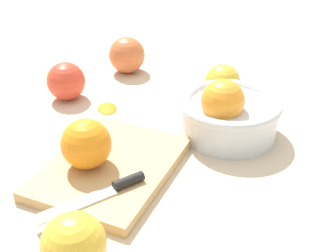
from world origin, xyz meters
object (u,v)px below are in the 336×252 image
apple_front_left (127,55)px  cutting_board (111,167)px  bowl (229,113)px  apple_front_left_2 (66,81)px  orange_on_board (86,144)px  apple_back_right (74,244)px  knife (107,191)px  apple_back_left (222,82)px

apple_front_left → cutting_board: bearing=36.0°
bowl → apple_front_left_2: size_ratio=2.29×
bowl → apple_front_left: size_ratio=2.14×
apple_front_left_2 → orange_on_board: bearing=53.2°
cutting_board → apple_back_right: 0.18m
bowl → apple_front_left: (-0.11, -0.31, -0.00)m
bowl → knife: bearing=-10.8°
apple_back_left → apple_front_left_2: (0.18, -0.25, 0.00)m
bowl → apple_back_left: size_ratio=2.47×
knife → apple_back_right: (0.10, 0.05, 0.01)m
cutting_board → knife: size_ratio=1.51×
knife → apple_front_left_2: bearing=-124.4°
orange_on_board → bowl: bearing=152.2°
orange_on_board → apple_back_right: bearing=39.5°
orange_on_board → apple_back_right: (0.14, 0.11, -0.02)m
orange_on_board → apple_back_right: orange_on_board is taller
apple_back_left → bowl: bearing=32.9°
apple_front_left_2 → apple_back_left: bearing=125.8°
apple_front_left → bowl: bearing=70.6°
bowl → orange_on_board: 0.25m
bowl → apple_back_left: bearing=-147.1°
bowl → apple_back_right: bearing=-0.4°
cutting_board → apple_back_right: bearing=29.3°
apple_back_left → apple_back_right: bearing=9.0°
knife → apple_front_left_2: size_ratio=2.01×
apple_front_left_2 → apple_back_right: bearing=47.7°
orange_on_board → apple_front_left_2: size_ratio=0.98×
apple_back_right → apple_front_left_2: size_ratio=0.98×
apple_front_left → apple_front_left_2: 0.17m
orange_on_board → apple_back_right: size_ratio=1.00×
apple_back_right → bowl: bearing=179.6°
apple_front_left → apple_back_right: 0.56m
cutting_board → apple_front_left_2: apple_front_left_2 is taller
apple_back_left → apple_front_left_2: apple_front_left_2 is taller
apple_back_right → apple_front_left_2: apple_front_left_2 is taller
orange_on_board → knife: 0.08m
apple_back_right → knife: bearing=-156.3°
orange_on_board → apple_back_right: 0.18m
knife → apple_front_left: 0.45m
bowl → cutting_board: 0.22m
knife → apple_back_right: 0.11m
apple_front_left → orange_on_board: bearing=31.2°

